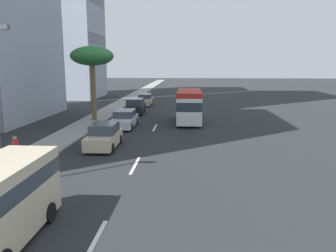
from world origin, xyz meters
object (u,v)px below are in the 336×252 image
car_fourth (125,119)px  car_fifth (104,136)px  minibus_lead (189,105)px  car_third (135,107)px  car_sixth (145,100)px  pedestrian_near_lamp (16,150)px  palm_tree (92,57)px

car_fourth → car_fifth: bearing=0.0°
minibus_lead → car_third: bearing=48.9°
minibus_lead → car_third: 8.14m
car_fourth → car_third: bearing=-177.4°
car_sixth → pedestrian_near_lamp: (-28.71, 3.16, 0.37)m
car_fourth → car_fifth: size_ratio=1.13×
car_fifth → palm_tree: palm_tree is taller
car_fifth → car_fourth: bearing=-180.0°
minibus_lead → palm_tree: (0.05, 9.29, 4.50)m
car_third → pedestrian_near_lamp: 20.96m
minibus_lead → car_sixth: (13.29, 5.96, -0.95)m
minibus_lead → palm_tree: 10.32m
car_fifth → palm_tree: 12.18m
palm_tree → car_fifth: bearing=-160.9°
pedestrian_near_lamp → car_fifth: bearing=152.3°
car_third → car_fourth: (-8.17, -0.37, -0.07)m
car_fifth → car_sixth: size_ratio=0.86×
minibus_lead → car_sixth: bearing=24.2°
minibus_lead → car_fourth: (-2.85, 5.73, -0.96)m
car_third → car_sixth: size_ratio=0.90×
car_fifth → car_sixth: car_fifth is taller
car_fourth → car_fifth: (-7.42, -0.00, 0.05)m
car_fifth → palm_tree: (10.31, 3.56, 5.41)m
car_sixth → pedestrian_near_lamp: 28.89m
car_fifth → car_third: bearing=-178.6°
palm_tree → pedestrian_near_lamp: bearing=-179.4°
car_fifth → palm_tree: size_ratio=0.58×
car_third → car_fifth: size_ratio=1.05×
minibus_lead → car_fourth: 6.47m
car_fourth → car_fifth: car_fifth is taller
car_fourth → car_sixth: 16.14m
car_sixth → palm_tree: (-13.25, 3.33, 5.45)m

